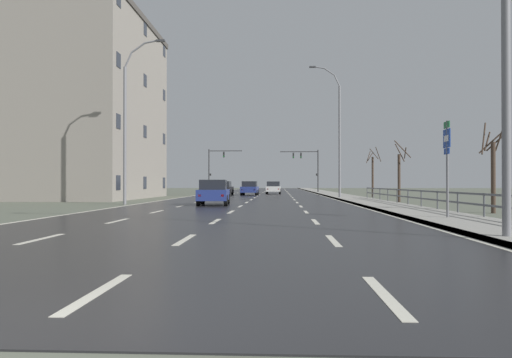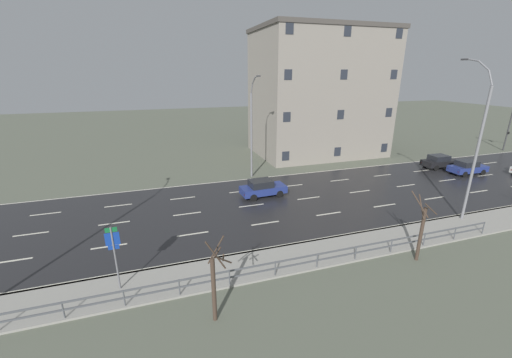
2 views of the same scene
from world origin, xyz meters
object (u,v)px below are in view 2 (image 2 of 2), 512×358
car_distant (263,188)px  car_near_left (468,167)px  street_lamp_left_bank (252,130)px  car_far_left (439,161)px  street_lamp_midground (476,147)px  highway_sign (114,251)px  brick_building (319,93)px

car_distant → car_near_left: same height
street_lamp_left_bank → car_far_left: bearing=80.9°
street_lamp_midground → street_lamp_left_bank: 19.23m
highway_sign → car_near_left: 36.45m
highway_sign → car_far_left: size_ratio=0.88×
street_lamp_left_bank → car_distant: bearing=-7.6°
street_lamp_left_bank → car_distant: 7.16m
street_lamp_left_bank → car_distant: (5.64, -0.75, -4.34)m
street_lamp_midground → brick_building: 22.98m
highway_sign → brick_building: size_ratio=0.22×
street_lamp_midground → car_far_left: bearing=138.8°
car_far_left → car_near_left: size_ratio=1.00×
highway_sign → brick_building: brick_building is taller
highway_sign → car_distant: bearing=131.8°
highway_sign → car_far_left: 36.38m
street_lamp_midground → car_distant: bearing=-125.4°
street_lamp_left_bank → brick_building: brick_building is taller
street_lamp_left_bank → car_near_left: 24.32m
street_lamp_midground → brick_building: size_ratio=0.70×
street_lamp_midground → car_distant: size_ratio=2.81×
street_lamp_left_bank → car_distant: street_lamp_left_bank is taller
street_lamp_midground → car_far_left: (-11.30, 9.90, -4.93)m
street_lamp_midground → brick_building: brick_building is taller
street_lamp_left_bank → car_far_left: 22.81m
highway_sign → car_far_left: bearing=109.7°
highway_sign → brick_building: bearing=134.8°
street_lamp_left_bank → car_distant: size_ratio=2.52×
car_distant → car_near_left: size_ratio=1.01×
car_far_left → car_near_left: same height
street_lamp_left_bank → brick_building: 14.63m
car_far_left → car_near_left: (2.85, 0.95, 0.00)m
highway_sign → car_far_left: highway_sign is taller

